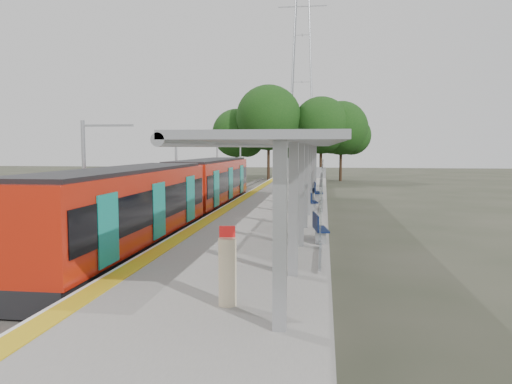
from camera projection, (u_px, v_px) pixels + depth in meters
ground at (201, 336)px, 11.58m from camera, size 200.00×200.00×0.00m
trackbed at (209, 214)px, 31.91m from camera, size 3.00×70.00×0.24m
platform at (279, 209)px, 31.27m from camera, size 6.00×50.00×1.00m
tactile_strip at (239, 201)px, 31.57m from camera, size 0.60×50.00×0.02m
end_fence at (299, 172)px, 55.80m from camera, size 6.00×0.10×1.20m
train at (179, 194)px, 25.24m from camera, size 2.74×27.60×3.62m
canopy at (302, 151)px, 26.97m from camera, size 3.27×38.00×3.66m
pylon at (302, 59)px, 82.08m from camera, size 8.00×4.00×38.00m
tree_cluster at (292, 126)px, 64.60m from camera, size 20.42×11.39×12.32m
catenary_masts at (178, 171)px, 30.91m from camera, size 2.08×48.16×5.40m
bench_near at (319, 227)px, 17.98m from camera, size 0.65×1.49×0.99m
bench_mid at (311, 200)px, 27.36m from camera, size 0.67×1.41×0.93m
bench_far at (317, 191)px, 31.78m from camera, size 0.60×1.74×1.17m
info_pillar_near at (227, 271)px, 10.62m from camera, size 0.39×0.39×1.72m
info_pillar_far at (308, 191)px, 29.55m from camera, size 0.40×0.40×1.80m
litter_bin at (311, 194)px, 31.97m from camera, size 0.46×0.46×0.80m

